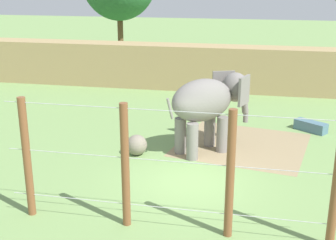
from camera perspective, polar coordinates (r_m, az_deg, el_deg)
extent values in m
plane|color=#759956|center=(15.13, 2.71, -7.59)|extent=(120.00, 120.00, 0.00)
cube|color=#937F5B|center=(18.43, 9.27, -3.07)|extent=(5.65, 5.46, 0.01)
cube|color=tan|center=(26.94, 7.09, 6.46)|extent=(36.00, 1.80, 2.59)
cylinder|color=gray|center=(17.96, 5.26, -1.12)|extent=(0.44, 0.44, 1.39)
cylinder|color=gray|center=(17.41, 6.83, -1.79)|extent=(0.44, 0.44, 1.39)
cylinder|color=gray|center=(17.15, 1.55, -1.97)|extent=(0.44, 0.44, 1.39)
cylinder|color=gray|center=(16.57, 3.07, -2.70)|extent=(0.44, 0.44, 1.39)
ellipsoid|color=gray|center=(16.85, 4.31, 2.51)|extent=(2.80, 2.81, 1.59)
ellipsoid|color=gray|center=(17.80, 8.46, 4.10)|extent=(1.47, 1.46, 1.14)
cube|color=gray|center=(18.17, 6.98, 4.44)|extent=(0.87, 0.40, 1.09)
cube|color=gray|center=(17.31, 9.53, 3.66)|extent=(0.39, 0.87, 1.09)
cylinder|color=gray|center=(18.18, 9.41, 3.01)|extent=(0.57, 0.57, 0.62)
cylinder|color=gray|center=(18.37, 9.61, 1.74)|extent=(0.43, 0.43, 0.58)
cylinder|color=gray|center=(18.53, 9.73, 0.56)|extent=(0.29, 0.29, 0.55)
cylinder|color=gray|center=(16.07, 0.25, 1.43)|extent=(0.28, 0.28, 0.79)
sphere|color=gray|center=(17.11, -3.95, -3.14)|extent=(0.78, 0.78, 0.78)
cylinder|color=brown|center=(13.00, -17.30, -4.56)|extent=(0.22, 0.22, 3.42)
cylinder|color=brown|center=(11.94, -5.39, -5.79)|extent=(0.22, 0.22, 3.42)
cylinder|color=brown|center=(11.49, 7.82, -6.85)|extent=(0.22, 0.22, 3.42)
cylinder|color=#B7B7BC|center=(12.15, 0.41, -11.02)|extent=(9.04, 0.02, 0.02)
cylinder|color=#B7B7BC|center=(11.57, 0.43, -5.22)|extent=(9.04, 0.02, 0.02)
cylinder|color=#B7B7BC|center=(11.12, 0.44, 1.13)|extent=(9.04, 0.02, 0.02)
cube|color=slate|center=(20.66, 17.47, -0.75)|extent=(1.43, 1.23, 0.44)
cylinder|color=brown|center=(36.23, -5.97, 10.25)|extent=(0.44, 0.44, 3.72)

